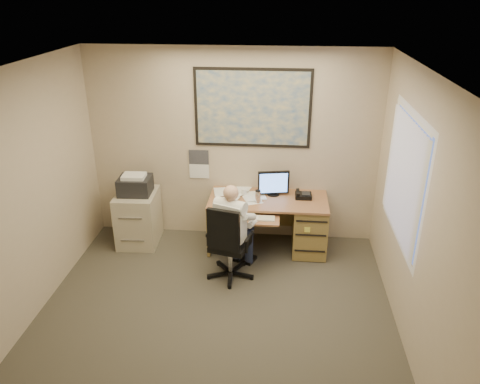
# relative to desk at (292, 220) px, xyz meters

# --- Properties ---
(room_shell) EXTENTS (4.00, 4.50, 2.70)m
(room_shell) POSITION_rel_desk_xyz_m (-0.86, -1.90, 0.91)
(room_shell) COLOR #3C382E
(room_shell) RESTS_ON ground
(desk) EXTENTS (1.60, 0.97, 1.09)m
(desk) POSITION_rel_desk_xyz_m (0.00, 0.00, 0.00)
(desk) COLOR #9E6943
(desk) RESTS_ON ground
(world_map) EXTENTS (1.56, 0.03, 1.06)m
(world_map) POSITION_rel_desk_xyz_m (-0.59, 0.33, 1.46)
(world_map) COLOR #1E4C93
(world_map) RESTS_ON room_shell
(wall_calendar) EXTENTS (0.28, 0.01, 0.42)m
(wall_calendar) POSITION_rel_desk_xyz_m (-1.34, 0.34, 0.64)
(wall_calendar) COLOR white
(wall_calendar) RESTS_ON room_shell
(window_blinds) EXTENTS (0.06, 1.40, 1.30)m
(window_blinds) POSITION_rel_desk_xyz_m (1.11, -1.10, 1.11)
(window_blinds) COLOR silver
(window_blinds) RESTS_ON room_shell
(filing_cabinet) EXTENTS (0.57, 0.67, 1.05)m
(filing_cabinet) POSITION_rel_desk_xyz_m (-2.17, -0.02, 0.01)
(filing_cabinet) COLOR #B9AF95
(filing_cabinet) RESTS_ON ground
(office_chair) EXTENTS (0.74, 0.74, 1.02)m
(office_chair) POSITION_rel_desk_xyz_m (-0.76, -0.81, -0.14)
(office_chair) COLOR black
(office_chair) RESTS_ON ground
(person) EXTENTS (0.73, 0.85, 1.23)m
(person) POSITION_rel_desk_xyz_m (-0.77, -0.73, 0.18)
(person) COLOR white
(person) RESTS_ON office_chair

